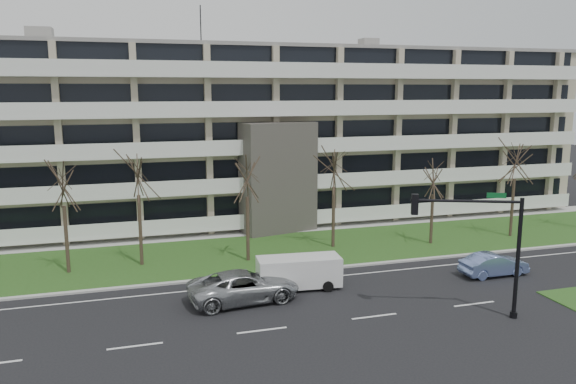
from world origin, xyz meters
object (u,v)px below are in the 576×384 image
object	(u,v)px
blue_sedan	(494,264)
silver_pickup	(244,286)
white_van	(300,270)
traffic_signal	(482,237)

from	to	relation	value
blue_sedan	silver_pickup	bearing A→B (deg)	88.49
silver_pickup	white_van	distance (m)	3.77
blue_sedan	white_van	size ratio (longest dim) A/B	0.86
white_van	traffic_signal	size ratio (longest dim) A/B	0.77
white_van	traffic_signal	bearing A→B (deg)	-36.48
white_van	silver_pickup	bearing A→B (deg)	-158.50
blue_sedan	traffic_signal	xyz separation A→B (m)	(-4.93, -5.32, 3.51)
silver_pickup	blue_sedan	size ratio (longest dim) A/B	1.42
blue_sedan	traffic_signal	distance (m)	8.06
silver_pickup	white_van	size ratio (longest dim) A/B	1.22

